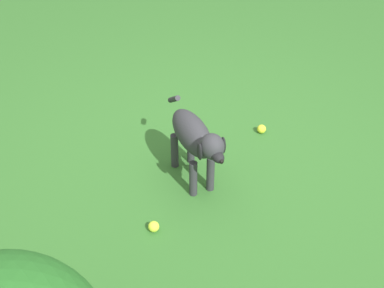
# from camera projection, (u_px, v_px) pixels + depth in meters

# --- Properties ---
(ground) EXTENTS (14.00, 14.00, 0.00)m
(ground) POSITION_uv_depth(u_px,v_px,m) (212.00, 163.00, 3.45)
(ground) COLOR #2D6026
(dog) EXTENTS (0.79, 0.20, 0.53)m
(dog) POSITION_uv_depth(u_px,v_px,m) (195.00, 138.00, 3.09)
(dog) COLOR #2D2D33
(dog) RESTS_ON ground
(tennis_ball_0) EXTENTS (0.07, 0.07, 0.07)m
(tennis_ball_0) POSITION_uv_depth(u_px,v_px,m) (262.00, 129.00, 3.72)
(tennis_ball_0) COLOR yellow
(tennis_ball_0) RESTS_ON ground
(tennis_ball_1) EXTENTS (0.07, 0.07, 0.07)m
(tennis_ball_1) POSITION_uv_depth(u_px,v_px,m) (154.00, 227.00, 2.93)
(tennis_ball_1) COLOR #C4E136
(tennis_ball_1) RESTS_ON ground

